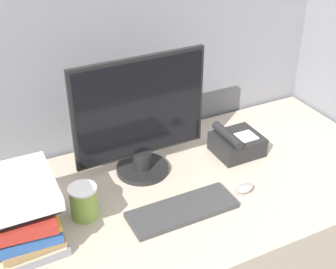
{
  "coord_description": "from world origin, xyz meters",
  "views": [
    {
      "loc": [
        -0.68,
        -0.8,
        1.82
      ],
      "look_at": [
        -0.05,
        0.45,
        0.97
      ],
      "focal_mm": 50.0,
      "sensor_mm": 36.0,
      "label": 1
    }
  ],
  "objects_px": {
    "monitor": "(141,121)",
    "mouse": "(245,188)",
    "keyboard": "(182,210)",
    "coffee_cup": "(84,202)",
    "book_stack": "(18,213)",
    "desk_telephone": "(236,143)"
  },
  "relations": [
    {
      "from": "monitor",
      "to": "mouse",
      "type": "xyz_separation_m",
      "value": [
        0.28,
        -0.29,
        -0.21
      ]
    },
    {
      "from": "keyboard",
      "to": "coffee_cup",
      "type": "bearing_deg",
      "value": 156.22
    },
    {
      "from": "keyboard",
      "to": "book_stack",
      "type": "height_order",
      "value": "book_stack"
    },
    {
      "from": "coffee_cup",
      "to": "book_stack",
      "type": "height_order",
      "value": "book_stack"
    },
    {
      "from": "monitor",
      "to": "coffee_cup",
      "type": "xyz_separation_m",
      "value": [
        -0.28,
        -0.15,
        -0.16
      ]
    },
    {
      "from": "monitor",
      "to": "keyboard",
      "type": "xyz_separation_m",
      "value": [
        0.02,
        -0.29,
        -0.21
      ]
    },
    {
      "from": "keyboard",
      "to": "mouse",
      "type": "relative_size",
      "value": 5.49
    },
    {
      "from": "book_stack",
      "to": "desk_telephone",
      "type": "height_order",
      "value": "book_stack"
    },
    {
      "from": "coffee_cup",
      "to": "book_stack",
      "type": "bearing_deg",
      "value": -167.62
    },
    {
      "from": "coffee_cup",
      "to": "desk_telephone",
      "type": "relative_size",
      "value": 0.64
    },
    {
      "from": "mouse",
      "to": "coffee_cup",
      "type": "bearing_deg",
      "value": 166.18
    },
    {
      "from": "monitor",
      "to": "desk_telephone",
      "type": "distance_m",
      "value": 0.44
    },
    {
      "from": "book_stack",
      "to": "monitor",
      "type": "bearing_deg",
      "value": 22.02
    },
    {
      "from": "monitor",
      "to": "book_stack",
      "type": "distance_m",
      "value": 0.54
    },
    {
      "from": "book_stack",
      "to": "mouse",
      "type": "bearing_deg",
      "value": -6.71
    },
    {
      "from": "coffee_cup",
      "to": "monitor",
      "type": "bearing_deg",
      "value": 28.57
    },
    {
      "from": "mouse",
      "to": "book_stack",
      "type": "height_order",
      "value": "book_stack"
    },
    {
      "from": "mouse",
      "to": "coffee_cup",
      "type": "distance_m",
      "value": 0.58
    },
    {
      "from": "monitor",
      "to": "keyboard",
      "type": "relative_size",
      "value": 1.34
    },
    {
      "from": "keyboard",
      "to": "mouse",
      "type": "height_order",
      "value": "mouse"
    },
    {
      "from": "monitor",
      "to": "coffee_cup",
      "type": "height_order",
      "value": "monitor"
    },
    {
      "from": "keyboard",
      "to": "coffee_cup",
      "type": "distance_m",
      "value": 0.34
    }
  ]
}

